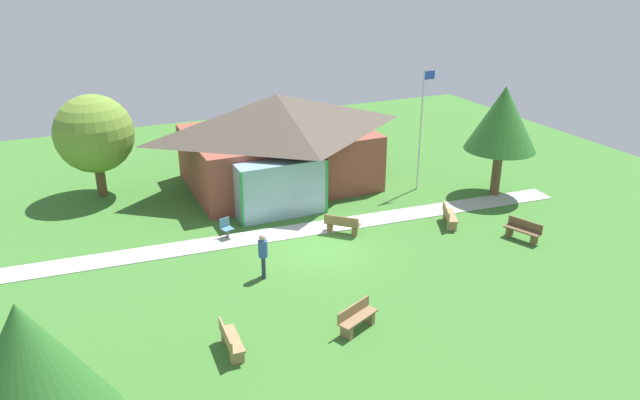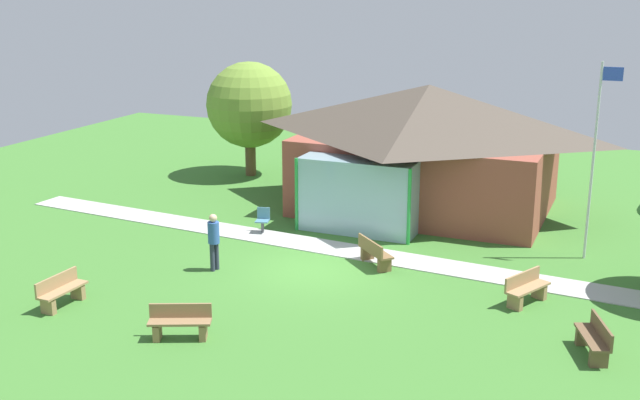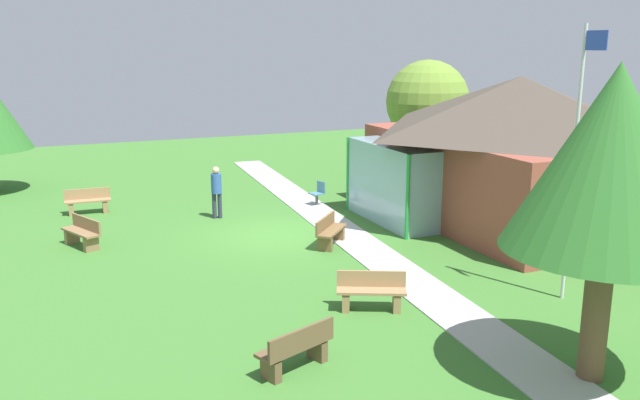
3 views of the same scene
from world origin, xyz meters
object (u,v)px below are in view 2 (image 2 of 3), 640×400
(bench_front_left, at_px, (61,291))
(bench_mid_right, at_px, (526,289))
(bench_rear_near_path, at_px, (374,253))
(visitor_strolling_lawn, at_px, (214,238))
(pavilion, at_px, (425,145))
(bench_front_center, at_px, (180,323))
(tree_behind_pavilion_left, at_px, (249,105))
(flagpole, at_px, (595,154))
(patio_chair_west, at_px, (263,221))
(bench_lawn_far_right, at_px, (594,339))

(bench_front_left, bearing_deg, bench_mid_right, 115.93)
(bench_rear_near_path, relative_size, visitor_strolling_lawn, 0.80)
(pavilion, relative_size, bench_mid_right, 6.40)
(pavilion, bearing_deg, bench_mid_right, -57.09)
(bench_front_center, xyz_separation_m, tree_behind_pavilion_left, (-6.14, 15.29, 2.72))
(bench_rear_near_path, distance_m, visitor_strolling_lawn, 4.82)
(bench_front_left, height_order, tree_behind_pavilion_left, tree_behind_pavilion_left)
(flagpole, xyz_separation_m, bench_front_left, (-12.45, -9.27, -2.92))
(bench_front_center, height_order, bench_mid_right, same)
(bench_mid_right, distance_m, patio_chair_west, 9.62)
(bench_mid_right, height_order, visitor_strolling_lawn, visitor_strolling_lawn)
(bench_lawn_far_right, bearing_deg, flagpole, -14.42)
(pavilion, relative_size, bench_lawn_far_right, 6.33)
(flagpole, relative_size, bench_rear_near_path, 4.34)
(flagpole, height_order, visitor_strolling_lawn, flagpole)
(flagpole, distance_m, bench_front_left, 15.80)
(bench_lawn_far_right, distance_m, tree_behind_pavilion_left, 19.92)
(pavilion, distance_m, bench_lawn_far_right, 12.52)
(bench_rear_near_path, relative_size, bench_mid_right, 0.90)
(pavilion, height_order, bench_front_left, pavilion)
(pavilion, bearing_deg, bench_front_center, -99.97)
(flagpole, height_order, bench_rear_near_path, flagpole)
(patio_chair_west, bearing_deg, bench_front_center, 89.07)
(visitor_strolling_lawn, height_order, tree_behind_pavilion_left, tree_behind_pavilion_left)
(bench_lawn_far_right, distance_m, patio_chair_west, 12.29)
(bench_front_center, xyz_separation_m, bench_lawn_far_right, (9.24, 2.92, 0.00))
(bench_rear_near_path, height_order, visitor_strolling_lawn, visitor_strolling_lawn)
(bench_front_left, height_order, bench_mid_right, same)
(flagpole, xyz_separation_m, tree_behind_pavilion_left, (-14.63, 5.57, -0.21))
(pavilion, xyz_separation_m, bench_rear_near_path, (0.36, -6.63, -2.02))
(flagpole, xyz_separation_m, bench_mid_right, (-1.16, -4.31, -2.92))
(bench_rear_near_path, bearing_deg, patio_chair_west, -156.09)
(visitor_strolling_lawn, relative_size, tree_behind_pavilion_left, 0.35)
(bench_front_center, bearing_deg, tree_behind_pavilion_left, -92.01)
(flagpole, xyz_separation_m, patio_chair_west, (-10.39, -1.60, -2.91))
(flagpole, xyz_separation_m, bench_rear_near_path, (-5.82, -3.20, -2.92))
(bench_front_left, relative_size, tree_behind_pavilion_left, 0.30)
(pavilion, distance_m, bench_front_left, 14.31)
(pavilion, height_order, bench_mid_right, pavilion)
(bench_mid_right, relative_size, visitor_strolling_lawn, 0.89)
(bench_front_center, height_order, bench_lawn_far_right, same)
(bench_lawn_far_right, relative_size, bench_front_left, 1.03)
(bench_rear_near_path, xyz_separation_m, visitor_strolling_lawn, (-4.26, -2.18, 0.62))
(bench_rear_near_path, relative_size, patio_chair_west, 1.62)
(bench_front_left, xyz_separation_m, visitor_strolling_lawn, (2.38, 3.88, 0.62))
(visitor_strolling_lawn, bearing_deg, bench_front_center, 34.04)
(flagpole, bearing_deg, bench_front_left, -143.34)
(flagpole, distance_m, patio_chair_west, 10.91)
(flagpole, relative_size, patio_chair_west, 7.05)
(bench_front_left, distance_m, visitor_strolling_lawn, 4.60)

